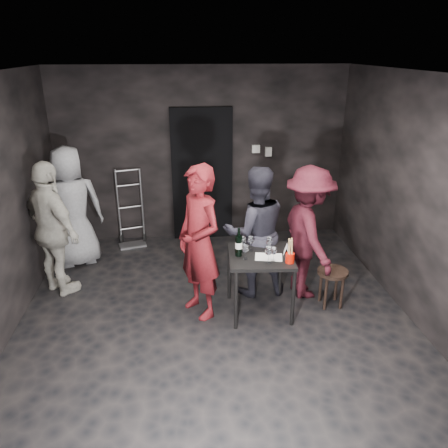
{
  "coord_description": "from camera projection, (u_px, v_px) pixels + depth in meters",
  "views": [
    {
      "loc": [
        -0.35,
        -4.23,
        2.93
      ],
      "look_at": [
        0.12,
        0.25,
        1.1
      ],
      "focal_mm": 35.0,
      "sensor_mm": 36.0,
      "label": 1
    }
  ],
  "objects": [
    {
      "name": "tasting_mat",
      "position": [
        269.0,
        257.0,
        4.87
      ],
      "size": [
        0.33,
        0.25,
        0.0
      ],
      "primitive_type": "cube",
      "rotation": [
        0.0,
        0.0,
        -0.2
      ],
      "color": "white",
      "rests_on": "tasting_table"
    },
    {
      "name": "doorway",
      "position": [
        202.0,
        175.0,
        6.88
      ],
      "size": [
        0.95,
        0.1,
        2.1
      ],
      "primitive_type": "cube",
      "color": "black",
      "rests_on": "ground"
    },
    {
      "name": "reserved_card",
      "position": [
        285.0,
        249.0,
        4.96
      ],
      "size": [
        0.11,
        0.14,
        0.1
      ],
      "primitive_type": null,
      "rotation": [
        0.0,
        0.0,
        -0.27
      ],
      "color": "white",
      "rests_on": "tasting_table"
    },
    {
      "name": "stool",
      "position": [
        332.0,
        277.0,
        5.21
      ],
      "size": [
        0.36,
        0.36,
        0.47
      ],
      "rotation": [
        0.0,
        0.0,
        -0.14
      ],
      "color": "black",
      "rests_on": "floor"
    },
    {
      "name": "bystander_cream",
      "position": [
        51.0,
        221.0,
        5.28
      ],
      "size": [
        1.2,
        1.19,
        1.96
      ],
      "primitive_type": "imported",
      "rotation": [
        0.0,
        0.0,
        2.37
      ],
      "color": "beige",
      "rests_on": "floor"
    },
    {
      "name": "wine_glass_f",
      "position": [
        269.0,
        244.0,
        4.97
      ],
      "size": [
        0.07,
        0.07,
        0.19
      ],
      "primitive_type": null,
      "rotation": [
        0.0,
        0.0,
        0.02
      ],
      "color": "white",
      "rests_on": "tasting_table"
    },
    {
      "name": "floor",
      "position": [
        216.0,
        321.0,
        5.03
      ],
      "size": [
        4.5,
        5.0,
        0.02
      ],
      "primitive_type": "cube",
      "color": "black",
      "rests_on": "ground"
    },
    {
      "name": "wine_glass_e",
      "position": [
        274.0,
        253.0,
        4.75
      ],
      "size": [
        0.07,
        0.07,
        0.18
      ],
      "primitive_type": null,
      "rotation": [
        0.0,
        0.0,
        0.01
      ],
      "color": "white",
      "rests_on": "tasting_table"
    },
    {
      "name": "wine_bottle",
      "position": [
        239.0,
        245.0,
        4.87
      ],
      "size": [
        0.08,
        0.08,
        0.33
      ],
      "rotation": [
        0.0,
        0.0,
        -0.35
      ],
      "color": "black",
      "rests_on": "tasting_table"
    },
    {
      "name": "wall_back",
      "position": [
        202.0,
        156.0,
        6.83
      ],
      "size": [
        4.5,
        0.04,
        2.7
      ],
      "primitive_type": "cube",
      "color": "black",
      "rests_on": "ground"
    },
    {
      "name": "wall_front",
      "position": [
        257.0,
        381.0,
        2.22
      ],
      "size": [
        4.5,
        0.04,
        2.7
      ],
      "primitive_type": "cube",
      "color": "black",
      "rests_on": "ground"
    },
    {
      "name": "wallbox_lower",
      "position": [
        268.0,
        152.0,
        6.86
      ],
      "size": [
        0.1,
        0.06,
        0.14
      ],
      "primitive_type": "cube",
      "color": "#B7B7B2",
      "rests_on": "wall_back"
    },
    {
      "name": "tasting_table",
      "position": [
        260.0,
        262.0,
        4.98
      ],
      "size": [
        0.72,
        0.72,
        0.75
      ],
      "rotation": [
        0.0,
        0.0,
        -0.07
      ],
      "color": "black",
      "rests_on": "floor"
    },
    {
      "name": "server_red",
      "position": [
        199.0,
        229.0,
        4.81
      ],
      "size": [
        0.85,
        0.93,
        2.14
      ],
      "primitive_type": "imported",
      "rotation": [
        0.0,
        0.0,
        -1.01
      ],
      "color": "maroon",
      "rests_on": "floor"
    },
    {
      "name": "breadstick_cup",
      "position": [
        290.0,
        251.0,
        4.71
      ],
      "size": [
        0.1,
        0.1,
        0.3
      ],
      "rotation": [
        0.0,
        0.0,
        -0.07
      ],
      "color": "#B91204",
      "rests_on": "tasting_table"
    },
    {
      "name": "wine_glass_d",
      "position": [
        268.0,
        254.0,
        4.7
      ],
      "size": [
        0.1,
        0.1,
        0.22
      ],
      "primitive_type": null,
      "rotation": [
        0.0,
        0.0,
        0.19
      ],
      "color": "white",
      "rests_on": "tasting_table"
    },
    {
      "name": "wall_right",
      "position": [
        421.0,
        204.0,
        4.74
      ],
      "size": [
        0.04,
        5.0,
        2.7
      ],
      "primitive_type": "cube",
      "color": "black",
      "rests_on": "ground"
    },
    {
      "name": "wine_glass_a",
      "position": [
        246.0,
        251.0,
        4.8
      ],
      "size": [
        0.09,
        0.09,
        0.19
      ],
      "primitive_type": null,
      "rotation": [
        0.0,
        0.0,
        -0.32
      ],
      "color": "white",
      "rests_on": "tasting_table"
    },
    {
      "name": "woman_black",
      "position": [
        255.0,
        226.0,
        5.32
      ],
      "size": [
        0.92,
        0.55,
        1.82
      ],
      "primitive_type": "imported",
      "rotation": [
        0.0,
        0.0,
        3.22
      ],
      "color": "#23222C",
      "rests_on": "floor"
    },
    {
      "name": "man_maroon",
      "position": [
        309.0,
        226.0,
        5.27
      ],
      "size": [
        0.71,
        1.25,
        1.84
      ],
      "primitive_type": "imported",
      "rotation": [
        0.0,
        0.0,
        1.71
      ],
      "color": "#3F111A",
      "rests_on": "floor"
    },
    {
      "name": "hand_truck",
      "position": [
        132.0,
        231.0,
        6.92
      ],
      "size": [
        0.41,
        0.34,
        1.22
      ],
      "rotation": [
        0.0,
        0.0,
        0.26
      ],
      "color": "#B2B2B7",
      "rests_on": "floor"
    },
    {
      "name": "ceiling",
      "position": [
        214.0,
        74.0,
        4.01
      ],
      "size": [
        4.5,
        5.0,
        0.02
      ],
      "primitive_type": "cube",
      "color": "silver",
      "rests_on": "ground"
    },
    {
      "name": "bystander_grey",
      "position": [
        71.0,
        199.0,
        6.02
      ],
      "size": [
        1.08,
        0.8,
        1.97
      ],
      "primitive_type": "imported",
      "rotation": [
        0.0,
        0.0,
        3.46
      ],
      "color": "gray",
      "rests_on": "floor"
    },
    {
      "name": "wine_glass_c",
      "position": [
        251.0,
        243.0,
        5.0
      ],
      "size": [
        0.09,
        0.09,
        0.19
      ],
      "primitive_type": null,
      "rotation": [
        0.0,
        0.0,
        -0.4
      ],
      "color": "white",
      "rests_on": "tasting_table"
    },
    {
      "name": "wallbox_upper",
      "position": [
        256.0,
        149.0,
        6.82
      ],
      "size": [
        0.12,
        0.06,
        0.12
      ],
      "primitive_type": "cube",
      "color": "#B7B7B2",
      "rests_on": "wall_back"
    },
    {
      "name": "wine_glass_b",
      "position": [
        243.0,
        244.0,
        4.96
      ],
      "size": [
        0.1,
        0.1,
        0.21
      ],
      "primitive_type": null,
      "rotation": [
        0.0,
        0.0,
        -0.31
      ],
      "color": "white",
      "rests_on": "tasting_table"
    }
  ]
}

